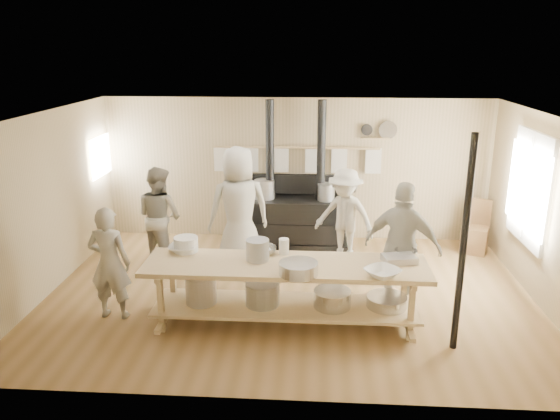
{
  "coord_description": "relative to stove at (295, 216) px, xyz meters",
  "views": [
    {
      "loc": [
        0.35,
        -7.28,
        3.51
      ],
      "look_at": [
        -0.14,
        0.2,
        1.22
      ],
      "focal_mm": 35.0,
      "sensor_mm": 36.0,
      "label": 1
    }
  ],
  "objects": [
    {
      "name": "prep_table",
      "position": [
        -0.0,
        -3.02,
        -0.0
      ],
      "size": [
        3.6,
        0.9,
        0.85
      ],
      "color": "tan",
      "rests_on": "ground"
    },
    {
      "name": "roasting_pan",
      "position": [
        1.44,
        -2.89,
        0.37
      ],
      "size": [
        0.46,
        0.35,
        0.09
      ],
      "primitive_type": "cube",
      "rotation": [
        0.0,
        0.0,
        0.21
      ],
      "color": "#B2B2B7",
      "rests_on": "prep_table"
    },
    {
      "name": "room_shell",
      "position": [
        0.01,
        -2.12,
        1.1
      ],
      "size": [
        7.0,
        7.0,
        7.0
      ],
      "color": "tan",
      "rests_on": "ground"
    },
    {
      "name": "bowl_steel_b",
      "position": [
        1.56,
        -2.69,
        0.38
      ],
      "size": [
        0.42,
        0.42,
        0.09
      ],
      "primitive_type": "imported",
      "rotation": [
        0.0,
        0.0,
        3.8
      ],
      "color": "silver",
      "rests_on": "prep_table"
    },
    {
      "name": "bowl_steel_a",
      "position": [
        -0.29,
        -2.69,
        0.38
      ],
      "size": [
        0.43,
        0.43,
        0.1
      ],
      "primitive_type": "imported",
      "rotation": [
        0.0,
        0.0,
        0.58
      ],
      "color": "silver",
      "rests_on": "prep_table"
    },
    {
      "name": "support_post",
      "position": [
        2.06,
        -3.47,
        0.78
      ],
      "size": [
        0.08,
        0.08,
        2.6
      ],
      "primitive_type": "cylinder",
      "color": "black",
      "rests_on": "ground"
    },
    {
      "name": "cook_by_window",
      "position": [
        0.85,
        -0.82,
        0.28
      ],
      "size": [
        1.18,
        0.97,
        1.59
      ],
      "primitive_type": "imported",
      "rotation": [
        0.0,
        0.0,
        -0.44
      ],
      "color": "#A3A191",
      "rests_on": "ground"
    },
    {
      "name": "cook_right",
      "position": [
        1.55,
        -2.44,
        0.37
      ],
      "size": [
        1.13,
        0.82,
        1.79
      ],
      "primitive_type": "imported",
      "rotation": [
        0.0,
        0.0,
        2.73
      ],
      "color": "#A3A191",
      "rests_on": "ground"
    },
    {
      "name": "bucket_galv",
      "position": [
        -0.36,
        -2.92,
        0.47
      ],
      "size": [
        0.31,
        0.31,
        0.28
      ],
      "primitive_type": "cylinder",
      "rotation": [
        0.0,
        0.0,
        -0.06
      ],
      "color": "gray",
      "rests_on": "prep_table"
    },
    {
      "name": "left_opening",
      "position": [
        -3.44,
        -0.12,
        1.08
      ],
      "size": [
        0.0,
        0.9,
        0.9
      ],
      "color": "white",
      "rests_on": "ground"
    },
    {
      "name": "cook_center",
      "position": [
        -0.83,
        -1.22,
        0.48
      ],
      "size": [
        1.14,
        0.94,
        2.01
      ],
      "primitive_type": "imported",
      "rotation": [
        0.0,
        0.0,
        3.5
      ],
      "color": "#A3A191",
      "rests_on": "ground"
    },
    {
      "name": "chair",
      "position": [
        3.16,
        -0.21,
        -0.25
      ],
      "size": [
        0.56,
        0.56,
        0.92
      ],
      "rotation": [
        0.0,
        0.0,
        -0.39
      ],
      "color": "brown",
      "rests_on": "ground"
    },
    {
      "name": "pitcher",
      "position": [
        -0.04,
        -2.69,
        0.43
      ],
      "size": [
        0.17,
        0.17,
        0.21
      ],
      "primitive_type": "cylinder",
      "rotation": [
        0.0,
        0.0,
        0.35
      ],
      "color": "white",
      "rests_on": "prep_table"
    },
    {
      "name": "deep_bowl_enamel",
      "position": [
        -1.34,
        -2.69,
        0.43
      ],
      "size": [
        0.34,
        0.34,
        0.2
      ],
      "primitive_type": "cylinder",
      "rotation": [
        0.0,
        0.0,
        -0.07
      ],
      "color": "white",
      "rests_on": "prep_table"
    },
    {
      "name": "window_right",
      "position": [
        3.48,
        -1.52,
        0.98
      ],
      "size": [
        0.09,
        1.5,
        1.65
      ],
      "color": "beige",
      "rests_on": "ground"
    },
    {
      "name": "back_wall_shelf",
      "position": [
        1.47,
        0.32,
        1.48
      ],
      "size": [
        0.63,
        0.14,
        0.32
      ],
      "color": "tan",
      "rests_on": "ground"
    },
    {
      "name": "cook_far_left",
      "position": [
        -2.3,
        -2.96,
        0.24
      ],
      "size": [
        0.57,
        0.39,
        1.53
      ],
      "primitive_type": "imported",
      "rotation": [
        0.0,
        0.0,
        3.09
      ],
      "color": "#A3A191",
      "rests_on": "ground"
    },
    {
      "name": "bowl_white_a",
      "position": [
        -1.38,
        -2.7,
        0.38
      ],
      "size": [
        0.38,
        0.38,
        0.09
      ],
      "primitive_type": "imported",
      "rotation": [
        0.0,
        0.0,
        -0.0
      ],
      "color": "white",
      "rests_on": "prep_table"
    },
    {
      "name": "mixing_bowl_large",
      "position": [
        0.18,
        -3.35,
        0.4
      ],
      "size": [
        0.61,
        0.61,
        0.15
      ],
      "primitive_type": "cylinder",
      "rotation": [
        0.0,
        0.0,
        0.35
      ],
      "color": "silver",
      "rests_on": "prep_table"
    },
    {
      "name": "bowl_white_b",
      "position": [
        1.18,
        -3.35,
        0.38
      ],
      "size": [
        0.56,
        0.56,
        0.1
      ],
      "primitive_type": "imported",
      "rotation": [
        0.0,
        0.0,
        2.29
      ],
      "color": "white",
      "rests_on": "prep_table"
    },
    {
      "name": "stove",
      "position": [
        0.0,
        0.0,
        0.0
      ],
      "size": [
        1.9,
        0.75,
        2.6
      ],
      "color": "black",
      "rests_on": "ground"
    },
    {
      "name": "towel_rail",
      "position": [
        0.01,
        0.28,
        1.04
      ],
      "size": [
        3.0,
        0.04,
        0.47
      ],
      "color": "tan",
      "rests_on": "ground"
    },
    {
      "name": "cook_left",
      "position": [
        -2.16,
        -1.08,
        0.3
      ],
      "size": [
        1.0,
        0.93,
        1.64
      ],
      "primitive_type": "imported",
      "rotation": [
        0.0,
        0.0,
        2.62
      ],
      "color": "#A3A191",
      "rests_on": "ground"
    },
    {
      "name": "ground",
      "position": [
        0.01,
        -2.12,
        -0.52
      ],
      "size": [
        7.0,
        7.0,
        0.0
      ],
      "primitive_type": "plane",
      "color": "brown",
      "rests_on": "ground"
    }
  ]
}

